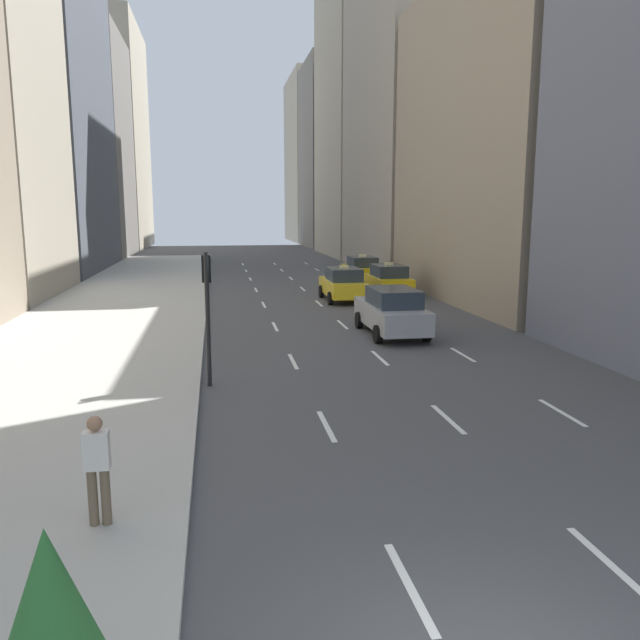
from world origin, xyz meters
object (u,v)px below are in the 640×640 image
(taxi_lead, at_px, (388,280))
(pedestrian_near_curb, at_px, (97,465))
(planter_with_shrub, at_px, (52,631))
(sedan_black_near, at_px, (392,311))
(taxi_second, at_px, (362,270))
(traffic_light_pole, at_px, (207,297))
(taxi_third, at_px, (343,284))

(taxi_lead, relative_size, pedestrian_near_curb, 2.67)
(planter_with_shrub, bearing_deg, sedan_black_near, 65.44)
(taxi_lead, relative_size, taxi_second, 1.00)
(traffic_light_pole, bearing_deg, taxi_second, 67.19)
(sedan_black_near, relative_size, planter_with_shrub, 2.44)
(taxi_second, distance_m, sedan_black_near, 17.08)
(taxi_lead, relative_size, taxi_third, 1.00)
(pedestrian_near_curb, distance_m, traffic_light_pole, 8.00)
(sedan_black_near, bearing_deg, pedestrian_near_curb, -121.26)
(taxi_lead, bearing_deg, sedan_black_near, -104.83)
(taxi_third, distance_m, sedan_black_near, 9.17)
(taxi_lead, relative_size, planter_with_shrub, 2.26)
(taxi_third, bearing_deg, traffic_light_pole, -114.20)
(pedestrian_near_curb, bearing_deg, traffic_light_pole, 79.00)
(sedan_black_near, height_order, planter_with_shrub, planter_with_shrub)
(taxi_second, height_order, pedestrian_near_curb, taxi_second)
(pedestrian_near_curb, bearing_deg, planter_with_shrub, -85.43)
(taxi_second, bearing_deg, traffic_light_pole, -112.81)
(taxi_third, xyz_separation_m, planter_with_shrub, (-7.95, -26.56, 0.27))
(taxi_second, height_order, sedan_black_near, taxi_second)
(sedan_black_near, bearing_deg, taxi_lead, 75.17)
(sedan_black_near, distance_m, planter_with_shrub, 19.13)
(taxi_lead, distance_m, traffic_light_pole, 19.07)
(taxi_third, xyz_separation_m, sedan_black_near, (0.00, -9.17, 0.03))
(taxi_second, relative_size, planter_with_shrub, 2.26)
(planter_with_shrub, bearing_deg, traffic_light_pole, 84.06)
(taxi_lead, xyz_separation_m, planter_with_shrub, (-10.75, -27.97, 0.27))
(planter_with_shrub, relative_size, pedestrian_near_curb, 1.18)
(planter_with_shrub, height_order, pedestrian_near_curb, planter_with_shrub)
(planter_with_shrub, bearing_deg, taxi_second, 72.57)
(taxi_third, bearing_deg, taxi_second, 69.97)
(taxi_lead, xyz_separation_m, traffic_light_pole, (-9.55, -16.43, 1.53))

